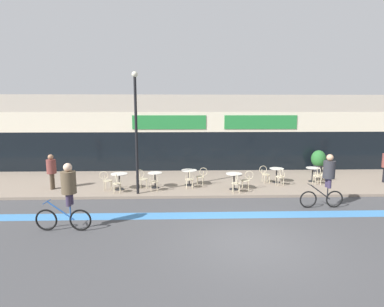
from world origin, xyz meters
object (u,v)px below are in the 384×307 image
at_px(cafe_chair_0_side, 106,179).
at_px(pedestrian_near_end, 51,169).
at_px(cafe_chair_3_near, 236,182).
at_px(cafe_chair_4_near, 281,175).
at_px(planter_pot, 318,160).
at_px(cyclist_1, 327,177).
at_px(lamp_post, 136,125).
at_px(cafe_chair_0_near, 117,182).
at_px(bistro_table_0, 119,178).
at_px(cafe_chair_1_side, 142,178).
at_px(cafe_chair_4_side, 265,173).
at_px(cyclist_0, 67,192).
at_px(bistro_table_2, 189,174).
at_px(bistro_table_1, 155,177).
at_px(cafe_chair_2_side, 202,175).
at_px(cafe_chair_1_near, 154,180).
at_px(cafe_chair_2_near, 189,178).
at_px(bistro_table_3, 234,178).
at_px(cafe_chair_3_side, 247,179).
at_px(bistro_table_4, 277,172).
at_px(bistro_table_5, 313,172).
at_px(cafe_chair_5_side, 324,172).
at_px(cafe_chair_5_near, 318,174).

relative_size(cafe_chair_0_side, pedestrian_near_end, 0.54).
xyz_separation_m(cafe_chair_3_near, cafe_chair_4_near, (2.45, 1.28, 0.00)).
distance_m(planter_pot, cyclist_1, 6.76).
bearing_deg(lamp_post, cafe_chair_0_near, 174.93).
height_order(bistro_table_0, cafe_chair_1_side, cafe_chair_1_side).
distance_m(cafe_chair_0_near, lamp_post, 2.76).
xyz_separation_m(cafe_chair_4_side, cyclist_0, (-7.95, -5.68, 0.66)).
height_order(bistro_table_2, cafe_chair_0_side, cafe_chair_0_side).
relative_size(bistro_table_1, cafe_chair_2_side, 0.83).
bearing_deg(cyclist_0, planter_pot, -142.81).
relative_size(bistro_table_0, cafe_chair_1_side, 0.87).
bearing_deg(cafe_chair_1_near, lamp_post, 111.34).
height_order(bistro_table_0, cafe_chair_2_near, cafe_chair_2_near).
bearing_deg(cafe_chair_4_side, bistro_table_3, -151.75).
distance_m(cafe_chair_0_side, lamp_post, 3.12).
xyz_separation_m(cafe_chair_3_near, cyclist_1, (3.29, -1.78, 0.63)).
bearing_deg(cafe_chair_2_side, bistro_table_2, 6.36).
xyz_separation_m(planter_pot, cyclist_0, (-11.94, -8.27, 0.45)).
distance_m(cafe_chair_3_near, pedestrian_near_end, 8.74).
bearing_deg(planter_pot, cafe_chair_0_near, -158.88).
relative_size(cafe_chair_2_side, cyclist_1, 0.42).
bearing_deg(pedestrian_near_end, bistro_table_0, 173.76).
relative_size(bistro_table_1, planter_pot, 0.57).
height_order(cafe_chair_2_side, cafe_chair_3_side, same).
relative_size(bistro_table_2, cafe_chair_3_near, 0.87).
distance_m(bistro_table_1, bistro_table_4, 6.29).
distance_m(bistro_table_4, cafe_chair_2_side, 3.96).
relative_size(bistro_table_0, cafe_chair_2_side, 0.87).
bearing_deg(bistro_table_5, bistro_table_2, -174.92).
height_order(bistro_table_2, cafe_chair_4_near, cafe_chair_4_near).
bearing_deg(cafe_chair_3_near, cafe_chair_4_side, -42.32).
distance_m(cafe_chair_1_side, planter_pot, 10.79).
bearing_deg(cafe_chair_2_near, bistro_table_5, -82.01).
xyz_separation_m(cafe_chair_0_side, cafe_chair_2_side, (4.58, 0.70, 0.00)).
height_order(cafe_chair_4_side, cafe_chair_5_side, same).
bearing_deg(cafe_chair_3_near, bistro_table_3, 1.30).
distance_m(cafe_chair_3_near, cafe_chair_3_side, 0.88).
height_order(bistro_table_0, cafe_chair_4_side, cafe_chair_4_side).
distance_m(bistro_table_1, pedestrian_near_end, 4.91).
bearing_deg(bistro_table_3, cafe_chair_0_side, 178.71).
height_order(bistro_table_1, cafe_chair_4_side, cafe_chair_4_side).
bearing_deg(cafe_chair_0_side, cyclist_1, -14.80).
relative_size(bistro_table_1, cafe_chair_5_near, 0.83).
bearing_deg(cafe_chair_1_near, bistro_table_0, 71.92).
xyz_separation_m(bistro_table_4, cafe_chair_5_near, (1.96, -0.48, -0.02)).
xyz_separation_m(cafe_chair_0_near, cafe_chair_3_side, (6.06, 0.48, 0.00)).
xyz_separation_m(cyclist_0, cyclist_1, (9.42, 2.01, -0.03)).
height_order(bistro_table_0, pedestrian_near_end, pedestrian_near_end).
height_order(cafe_chair_3_side, lamp_post, lamp_post).
distance_m(cafe_chair_0_side, cafe_chair_2_side, 4.63).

